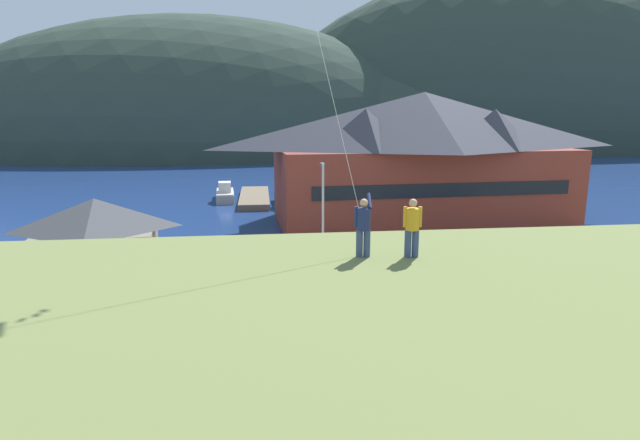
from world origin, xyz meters
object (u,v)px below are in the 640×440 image
Objects in this scene: parked_car_front_row_end at (173,306)px; parked_car_back_row_right at (597,254)px; storage_shed_near_lot at (98,242)px; parked_car_front_row_silver at (519,252)px; parked_car_lone_by_shed at (394,260)px; parking_light_pole at (323,204)px; harbor_lodge at (423,154)px; moored_boat_wharfside at (225,194)px; person_kite_flyer at (363,225)px; moored_boat_outer_mooring at (288,199)px; parked_car_corner_spot at (596,288)px; wharf_dock at (255,198)px; person_companion at (412,226)px.

parked_car_front_row_end is 25.49m from parked_car_back_row_right.
storage_shed_near_lot is 25.22m from parked_car_front_row_silver.
parked_car_lone_by_shed is 8.37m from parked_car_front_row_silver.
parked_car_front_row_silver is at bearing -16.26° from parking_light_pole.
moored_boat_wharfside is (-18.31, 13.50, -5.37)m from harbor_lodge.
person_kite_flyer is (-11.31, -29.53, 0.36)m from harbor_lodge.
parked_car_back_row_right is at bearing -12.23° from parked_car_front_row_silver.
parked_car_back_row_right is at bearing -15.16° from parking_light_pole.
person_kite_flyer is at bearing -49.27° from parked_car_front_row_end.
parked_car_lone_by_shed is 12.92m from parked_car_back_row_right.
parked_car_front_row_silver is at bearing -60.65° from moored_boat_outer_mooring.
storage_shed_near_lot is 26.39m from parked_car_corner_spot.
moored_boat_outer_mooring is at bearing 125.97° from parked_car_back_row_right.
harbor_lodge is 28.11m from storage_shed_near_lot.
storage_shed_near_lot is 27.31m from moored_boat_outer_mooring.
wharf_dock is 7.05× the size of person_kite_flyer.
harbor_lodge is 6.46× the size of parked_car_front_row_silver.
parking_light_pole is (-16.66, 4.52, 2.74)m from parked_car_back_row_right.
parked_car_corner_spot is at bearing 30.94° from person_kite_flyer.
moored_boat_outer_mooring is at bearing 114.27° from parked_car_corner_spot.
harbor_lodge is 15.17m from parking_light_pole.
person_kite_flyer is at bearing -149.06° from parked_car_corner_spot.
parked_car_lone_by_shed is 13.28m from parked_car_front_row_end.
harbor_lodge is 31.33m from person_companion.
person_companion is at bearing -83.15° from wharf_dock.
wharf_dock is at bearing 133.11° from moored_boat_outer_mooring.
parking_light_pole reaches higher than parked_car_back_row_right.
parked_car_front_row_end is 20.67m from parked_car_corner_spot.
harbor_lodge reaches higher than person_companion.
moored_boat_outer_mooring is (11.81, 24.55, -1.94)m from storage_shed_near_lot.
wharf_dock is 3.08× the size of parked_car_back_row_right.
storage_shed_near_lot is 1.65× the size of parked_car_corner_spot.
parked_car_front_row_end is 2.29× the size of person_kite_flyer.
parked_car_front_row_silver is 1.00× the size of parked_car_back_row_right.
wharf_dock is at bearing 139.12° from harbor_lodge.
harbor_lodge is at bearing 49.25° from parked_car_front_row_end.
parked_car_lone_by_shed and parked_car_front_row_end have the same top height.
harbor_lodge is 22.08m from parked_car_corner_spot.
person_kite_flyer is 1.42m from person_companion.
moored_boat_wharfside is 8.00m from moored_boat_outer_mooring.
parked_car_front_row_silver is 0.67× the size of parking_light_pole.
parked_car_corner_spot is 15.73m from person_companion.
moored_boat_outer_mooring reaches higher than parked_car_front_row_silver.
harbor_lodge is at bearing 33.23° from storage_shed_near_lot.
wharf_dock is at bearing 127.00° from parked_car_back_row_right.
parked_car_back_row_right is 22.33m from person_companion.
person_companion is at bearing -145.61° from parked_car_corner_spot.
parked_car_back_row_right is (6.43, -15.47, -5.03)m from harbor_lodge.
parked_car_corner_spot is 2.50× the size of person_companion.
moored_boat_outer_mooring reaches higher than wharf_dock.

